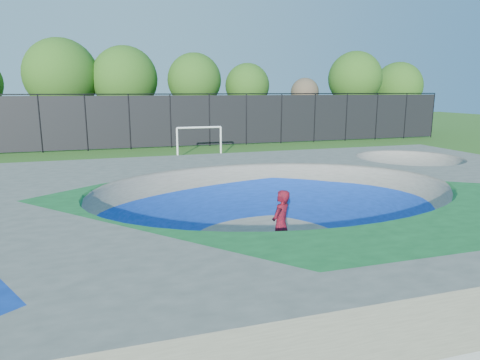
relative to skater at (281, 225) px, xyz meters
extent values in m
plane|color=#2F601A|center=(0.56, 1.75, -0.91)|extent=(120.00, 120.00, 0.00)
cube|color=gray|center=(0.56, 1.75, -0.16)|extent=(22.00, 14.00, 1.50)
imported|color=#B60E24|center=(0.00, 0.00, 0.00)|extent=(0.79, 0.76, 1.82)
cube|color=black|center=(0.00, 0.00, -0.89)|extent=(0.76, 0.64, 0.05)
cylinder|color=white|center=(0.19, 17.54, 0.05)|extent=(0.12, 0.12, 1.92)
cylinder|color=white|center=(3.07, 17.54, 0.05)|extent=(0.12, 0.12, 1.92)
cylinder|color=white|center=(1.63, 17.54, 1.01)|extent=(2.88, 0.12, 0.12)
cylinder|color=black|center=(-8.44, 22.75, 1.09)|extent=(0.09, 0.09, 4.00)
cylinder|color=black|center=(-5.44, 22.75, 1.09)|extent=(0.09, 0.09, 4.00)
cylinder|color=black|center=(-2.44, 22.75, 1.09)|extent=(0.09, 0.09, 4.00)
cylinder|color=black|center=(0.56, 22.75, 1.09)|extent=(0.09, 0.09, 4.00)
cylinder|color=black|center=(3.56, 22.75, 1.09)|extent=(0.09, 0.09, 4.00)
cylinder|color=black|center=(6.56, 22.75, 1.09)|extent=(0.09, 0.09, 4.00)
cylinder|color=black|center=(9.56, 22.75, 1.09)|extent=(0.09, 0.09, 4.00)
cylinder|color=black|center=(12.56, 22.75, 1.09)|extent=(0.09, 0.09, 4.00)
cylinder|color=black|center=(15.56, 22.75, 1.09)|extent=(0.09, 0.09, 4.00)
cylinder|color=black|center=(18.56, 22.75, 1.09)|extent=(0.09, 0.09, 4.00)
cylinder|color=black|center=(21.56, 22.75, 1.09)|extent=(0.09, 0.09, 4.00)
cylinder|color=black|center=(24.56, 22.75, 1.09)|extent=(0.09, 0.09, 4.00)
cube|color=black|center=(0.56, 22.75, 1.09)|extent=(48.00, 0.03, 3.80)
cylinder|color=black|center=(0.56, 22.75, 3.09)|extent=(48.00, 0.08, 0.08)
cylinder|color=#453222|center=(-7.33, 28.58, 0.73)|extent=(0.44, 0.44, 3.27)
sphere|color=#295917|center=(-7.33, 28.58, 4.57)|extent=(5.88, 5.88, 5.88)
cylinder|color=#453222|center=(-2.35, 28.25, 0.67)|extent=(0.44, 0.44, 3.16)
sphere|color=#295917|center=(-2.35, 28.25, 4.29)|extent=(5.44, 5.44, 5.44)
cylinder|color=#453222|center=(3.46, 27.81, 0.79)|extent=(0.44, 0.44, 3.39)
sphere|color=#295917|center=(3.46, 27.81, 4.22)|extent=(4.65, 4.65, 4.65)
cylinder|color=#453222|center=(8.50, 28.37, 0.68)|extent=(0.44, 0.44, 3.17)
sphere|color=#295917|center=(8.50, 28.37, 3.78)|extent=(4.04, 4.04, 4.04)
cylinder|color=#453222|center=(13.75, 27.23, 0.60)|extent=(0.44, 0.44, 3.01)
sphere|color=brown|center=(13.75, 27.23, 3.20)|extent=(2.60, 2.60, 2.60)
cylinder|color=#453222|center=(18.91, 27.06, 0.84)|extent=(0.44, 0.44, 3.49)
sphere|color=#295917|center=(18.91, 27.06, 4.48)|extent=(5.07, 5.07, 5.07)
cylinder|color=#453222|center=(25.20, 28.86, 0.48)|extent=(0.44, 0.44, 2.77)
sphere|color=#295917|center=(25.20, 28.86, 3.74)|extent=(5.00, 5.00, 5.00)
camera|label=1|loc=(-4.13, -9.68, 3.38)|focal=32.00mm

